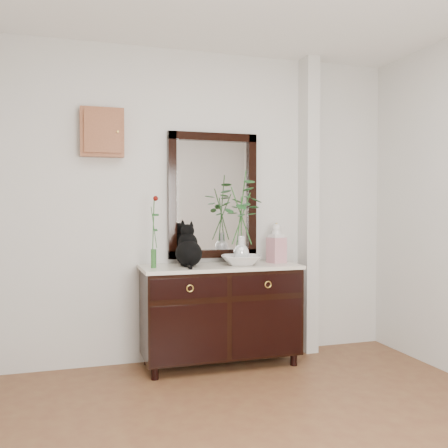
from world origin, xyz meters
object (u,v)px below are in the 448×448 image
object	(u,v)px
lotus_bowl	(241,260)
ginger_jar	(276,243)
cat	(189,245)
sideboard	(221,309)

from	to	relation	value
lotus_bowl	ginger_jar	distance (m)	0.38
cat	lotus_bowl	distance (m)	0.47
sideboard	ginger_jar	bearing A→B (deg)	3.51
lotus_bowl	sideboard	bearing A→B (deg)	166.99
cat	lotus_bowl	xyz separation A→B (m)	(0.44, -0.04, -0.14)
sideboard	cat	xyz separation A→B (m)	(-0.27, 0.00, 0.55)
cat	ginger_jar	world-z (taller)	cat
lotus_bowl	ginger_jar	world-z (taller)	ginger_jar
sideboard	lotus_bowl	world-z (taller)	lotus_bowl
sideboard	cat	size ratio (longest dim) A/B	3.74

